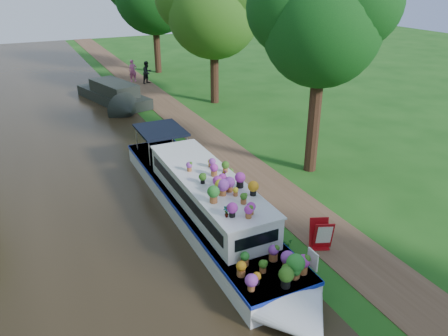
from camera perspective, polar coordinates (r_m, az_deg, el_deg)
ground at (r=16.20m, az=6.35°, el=-6.62°), size 100.00×100.00×0.00m
canal_water at (r=14.41m, az=-14.92°, el=-11.74°), size 10.00×100.00×0.02m
towpath at (r=16.79m, az=9.87°, el=-5.61°), size 2.20×100.00×0.03m
plant_boat at (r=15.41m, az=-2.09°, el=-4.55°), size 2.29×13.52×2.28m
tree_near_overhang at (r=18.67m, az=12.64°, el=18.62°), size 5.52×5.28×8.99m
tree_near_mid at (r=29.39m, az=-1.44°, el=20.77°), size 6.90×6.60×9.40m
second_boat at (r=30.89m, az=-14.11°, el=9.25°), size 3.88×8.05×1.48m
sandwich_board at (r=14.64m, az=12.58°, el=-8.59°), size 0.68×0.70×0.99m
pedestrian_pink at (r=36.86m, az=-11.83°, el=12.33°), size 0.66×0.46×1.74m
pedestrian_dark at (r=35.96m, az=-10.00°, el=12.20°), size 1.08×1.01×1.76m
verge_plant at (r=14.52m, az=8.19°, el=-9.89°), size 0.43×0.40×0.38m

